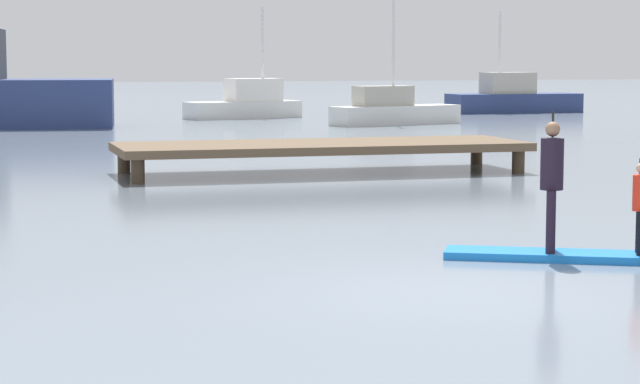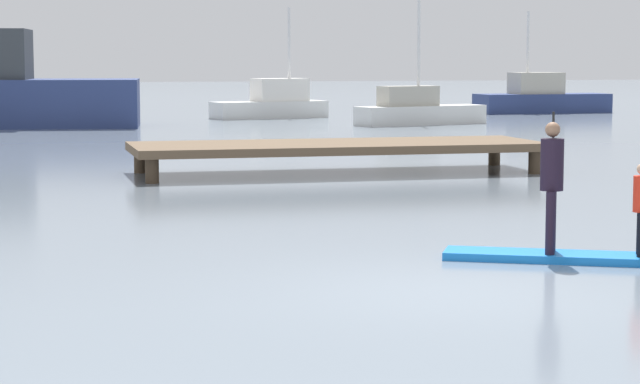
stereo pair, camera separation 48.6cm
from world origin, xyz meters
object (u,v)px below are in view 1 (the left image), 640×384
(paddler_child_solo, at_px, (640,203))
(motor_boat_small_navy, at_px, (512,98))
(trawler_grey_distant, at_px, (247,103))
(fishing_boat_green_midground, at_px, (393,110))
(paddler_adult, at_px, (552,177))
(paddleboard_near, at_px, (575,256))

(paddler_child_solo, height_order, motor_boat_small_navy, motor_boat_small_navy)
(paddler_child_solo, relative_size, trawler_grey_distant, 0.23)
(fishing_boat_green_midground, bearing_deg, paddler_adult, -105.56)
(trawler_grey_distant, bearing_deg, fishing_boat_green_midground, -56.51)
(paddleboard_near, height_order, motor_boat_small_navy, motor_boat_small_navy)
(paddleboard_near, height_order, paddler_adult, paddler_adult)
(fishing_boat_green_midground, distance_m, motor_boat_small_navy, 12.12)
(motor_boat_small_navy, bearing_deg, paddler_child_solo, -112.50)
(paddleboard_near, xyz_separation_m, paddler_adult, (-0.27, 0.14, 1.00))
(paddleboard_near, distance_m, paddler_child_solo, 1.05)
(paddler_child_solo, xyz_separation_m, trawler_grey_distant, (3.27, 37.64, -0.09))
(paddler_adult, height_order, fishing_boat_green_midground, fishing_boat_green_midground)
(paddleboard_near, relative_size, paddler_adult, 1.81)
(motor_boat_small_navy, bearing_deg, fishing_boat_green_midground, -136.54)
(paddler_child_solo, bearing_deg, trawler_grey_distant, 85.04)
(paddler_adult, distance_m, trawler_grey_distant, 37.40)
(paddler_adult, relative_size, motor_boat_small_navy, 0.28)
(paddler_adult, relative_size, paddler_child_solo, 1.48)
(fishing_boat_green_midground, distance_m, trawler_grey_distant, 7.78)
(paddleboard_near, bearing_deg, paddler_adult, 152.33)
(motor_boat_small_navy, bearing_deg, paddler_adult, -113.96)
(fishing_boat_green_midground, bearing_deg, motor_boat_small_navy, 43.46)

